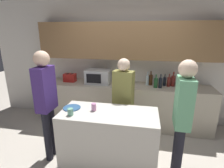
# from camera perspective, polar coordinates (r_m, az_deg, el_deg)

# --- Properties ---
(ground_plane) EXTENTS (14.00, 14.00, 0.00)m
(ground_plane) POSITION_cam_1_polar(r_m,az_deg,el_deg) (2.97, 0.19, -25.73)
(ground_plane) COLOR beige
(back_wall) EXTENTS (6.40, 0.40, 2.70)m
(back_wall) POSITION_cam_1_polar(r_m,az_deg,el_deg) (3.87, 4.80, 9.69)
(back_wall) COLOR silver
(back_wall) RESTS_ON ground_plane
(back_counter) EXTENTS (3.60, 0.62, 0.92)m
(back_counter) POSITION_cam_1_polar(r_m,az_deg,el_deg) (3.89, 3.98, -6.74)
(back_counter) COLOR #B7AD99
(back_counter) RESTS_ON ground_plane
(kitchen_island) EXTENTS (1.39, 0.65, 0.90)m
(kitchen_island) POSITION_cam_1_polar(r_m,az_deg,el_deg) (2.75, -1.02, -17.73)
(kitchen_island) COLOR beige
(kitchen_island) RESTS_ON ground_plane
(microwave) EXTENTS (0.52, 0.39, 0.30)m
(microwave) POSITION_cam_1_polar(r_m,az_deg,el_deg) (3.81, -4.48, 2.47)
(microwave) COLOR #B7BABC
(microwave) RESTS_ON back_counter
(toaster) EXTENTS (0.26, 0.16, 0.18)m
(toaster) POSITION_cam_1_polar(r_m,az_deg,el_deg) (4.05, -13.59, 2.03)
(toaster) COLOR #B21E19
(toaster) RESTS_ON back_counter
(potted_plant) EXTENTS (0.14, 0.14, 0.40)m
(potted_plant) POSITION_cam_1_polar(r_m,az_deg,el_deg) (3.77, 23.49, 1.72)
(potted_plant) COLOR #333D4C
(potted_plant) RESTS_ON back_counter
(bottle_0) EXTENTS (0.06, 0.06, 0.29)m
(bottle_0) POSITION_cam_1_polar(r_m,az_deg,el_deg) (3.73, 11.46, 1.28)
(bottle_0) COLOR silver
(bottle_0) RESTS_ON back_counter
(bottle_1) EXTENTS (0.08, 0.08, 0.30)m
(bottle_1) POSITION_cam_1_polar(r_m,az_deg,el_deg) (3.77, 12.49, 1.39)
(bottle_1) COLOR #472814
(bottle_1) RESTS_ON back_counter
(bottle_2) EXTENTS (0.08, 0.08, 0.27)m
(bottle_2) POSITION_cam_1_polar(r_m,az_deg,el_deg) (3.61, 14.11, 0.45)
(bottle_2) COLOR #194723
(bottle_2) RESTS_ON back_counter
(bottle_3) EXTENTS (0.07, 0.07, 0.28)m
(bottle_3) POSITION_cam_1_polar(r_m,az_deg,el_deg) (3.61, 15.50, 0.43)
(bottle_3) COLOR black
(bottle_3) RESTS_ON back_counter
(bottle_4) EXTENTS (0.07, 0.07, 0.25)m
(bottle_4) POSITION_cam_1_polar(r_m,az_deg,el_deg) (3.79, 16.78, 0.89)
(bottle_4) COLOR black
(bottle_4) RESTS_ON back_counter
(bottle_5) EXTENTS (0.07, 0.07, 0.27)m
(bottle_5) POSITION_cam_1_polar(r_m,az_deg,el_deg) (3.76, 18.06, 0.76)
(bottle_5) COLOR maroon
(bottle_5) RESTS_ON back_counter
(bottle_6) EXTENTS (0.08, 0.08, 0.30)m
(bottle_6) POSITION_cam_1_polar(r_m,az_deg,el_deg) (3.81, 19.30, 1.02)
(bottle_6) COLOR maroon
(bottle_6) RESTS_ON back_counter
(plate_on_island) EXTENTS (0.26, 0.26, 0.01)m
(plate_on_island) POSITION_cam_1_polar(r_m,az_deg,el_deg) (2.71, -12.97, -7.56)
(plate_on_island) COLOR #2D5684
(plate_on_island) RESTS_ON kitchen_island
(cup_0) EXTENTS (0.08, 0.08, 0.10)m
(cup_0) POSITION_cam_1_polar(r_m,az_deg,el_deg) (2.49, -13.44, -8.84)
(cup_0) COLOR #6EAF95
(cup_0) RESTS_ON kitchen_island
(cup_1) EXTENTS (0.07, 0.07, 0.11)m
(cup_1) POSITION_cam_1_polar(r_m,az_deg,el_deg) (2.57, -5.97, -7.47)
(cup_1) COLOR #D287BD
(cup_1) RESTS_ON kitchen_island
(person_left) EXTENTS (0.23, 0.34, 1.75)m
(person_left) POSITION_cam_1_polar(r_m,az_deg,el_deg) (2.83, -20.77, -4.07)
(person_left) COLOR black
(person_left) RESTS_ON ground_plane
(person_center) EXTENTS (0.37, 0.26, 1.59)m
(person_center) POSITION_cam_1_polar(r_m,az_deg,el_deg) (3.01, 3.66, -3.98)
(person_center) COLOR black
(person_center) RESTS_ON ground_plane
(person_right) EXTENTS (0.22, 0.35, 1.69)m
(person_right) POSITION_cam_1_polar(r_m,az_deg,el_deg) (2.45, 22.00, -8.58)
(person_right) COLOR black
(person_right) RESTS_ON ground_plane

